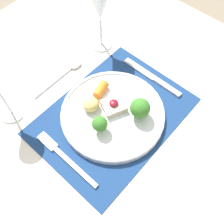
{
  "coord_description": "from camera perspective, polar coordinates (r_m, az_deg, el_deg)",
  "views": [
    {
      "loc": [
        -0.28,
        -0.24,
        1.42
      ],
      "look_at": [
        -0.0,
        0.0,
        0.79
      ],
      "focal_mm": 42.0,
      "sensor_mm": 36.0,
      "label": 1
    }
  ],
  "objects": [
    {
      "name": "fork",
      "position": [
        0.7,
        -10.68,
        -9.28
      ],
      "size": [
        0.02,
        0.21,
        0.01
      ],
      "rotation": [
        0.0,
        0.0,
        0.04
      ],
      "color": "silver",
      "rests_on": "placemat"
    },
    {
      "name": "knife",
      "position": [
        0.82,
        9.46,
        7.02
      ],
      "size": [
        0.02,
        0.21,
        0.01
      ],
      "rotation": [
        0.0,
        0.0,
        0.04
      ],
      "color": "silver",
      "rests_on": "placemat"
    },
    {
      "name": "dining_table",
      "position": [
        0.83,
        0.14,
        -4.11
      ],
      "size": [
        1.1,
        1.23,
        0.77
      ],
      "color": "white",
      "rests_on": "ground_plane"
    },
    {
      "name": "ground_plane",
      "position": [
        1.47,
        0.08,
        -15.81
      ],
      "size": [
        8.0,
        8.0,
        0.0
      ],
      "primitive_type": "plane",
      "color": "gray"
    },
    {
      "name": "placemat",
      "position": [
        0.75,
        0.15,
        -0.85
      ],
      "size": [
        0.43,
        0.32,
        0.0
      ],
      "primitive_type": "cube",
      "color": "navy",
      "rests_on": "dining_table"
    },
    {
      "name": "wine_glass_near",
      "position": [
        0.82,
        -2.66,
        21.44
      ],
      "size": [
        0.07,
        0.07,
        0.2
      ],
      "color": "white",
      "rests_on": "dining_table"
    },
    {
      "name": "spoon",
      "position": [
        0.85,
        -9.56,
        9.1
      ],
      "size": [
        0.19,
        0.04,
        0.01
      ],
      "rotation": [
        0.0,
        0.0,
        -0.08
      ],
      "color": "silver",
      "rests_on": "dining_table"
    },
    {
      "name": "dinner_plate",
      "position": [
        0.73,
        0.13,
        -0.16
      ],
      "size": [
        0.29,
        0.29,
        0.08
      ],
      "color": "silver",
      "rests_on": "placemat"
    }
  ]
}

